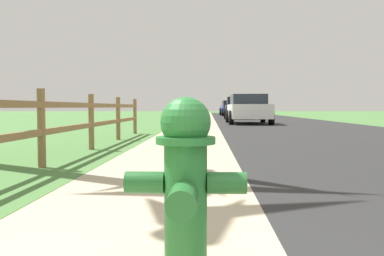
{
  "coord_description": "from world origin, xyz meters",
  "views": [
    {
      "loc": [
        -0.45,
        -0.48,
        0.84
      ],
      "look_at": [
        -0.75,
        7.2,
        0.45
      ],
      "focal_mm": 37.74,
      "sensor_mm": 36.0,
      "label": 1
    }
  ],
  "objects_px": {
    "fire_hydrant": "(185,183)",
    "parked_suv_white": "(248,109)",
    "parked_car_blue": "(231,108)",
    "parked_car_black": "(239,108)"
  },
  "relations": [
    {
      "from": "parked_car_black",
      "to": "fire_hydrant",
      "type": "bearing_deg",
      "value": -94.87
    },
    {
      "from": "parked_suv_white",
      "to": "parked_car_blue",
      "type": "height_order",
      "value": "parked_car_blue"
    },
    {
      "from": "parked_suv_white",
      "to": "fire_hydrant",
      "type": "bearing_deg",
      "value": -96.58
    },
    {
      "from": "fire_hydrant",
      "to": "parked_car_blue",
      "type": "relative_size",
      "value": 0.18
    },
    {
      "from": "parked_suv_white",
      "to": "parked_car_blue",
      "type": "distance_m",
      "value": 19.7
    },
    {
      "from": "fire_hydrant",
      "to": "parked_suv_white",
      "type": "distance_m",
      "value": 19.04
    },
    {
      "from": "fire_hydrant",
      "to": "parked_car_blue",
      "type": "xyz_separation_m",
      "value": [
        2.38,
        38.62,
        0.32
      ]
    },
    {
      "from": "parked_car_blue",
      "to": "fire_hydrant",
      "type": "bearing_deg",
      "value": -93.52
    },
    {
      "from": "parked_car_black",
      "to": "parked_car_blue",
      "type": "relative_size",
      "value": 0.88
    },
    {
      "from": "parked_car_blue",
      "to": "parked_car_black",
      "type": "bearing_deg",
      "value": -90.09
    }
  ]
}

